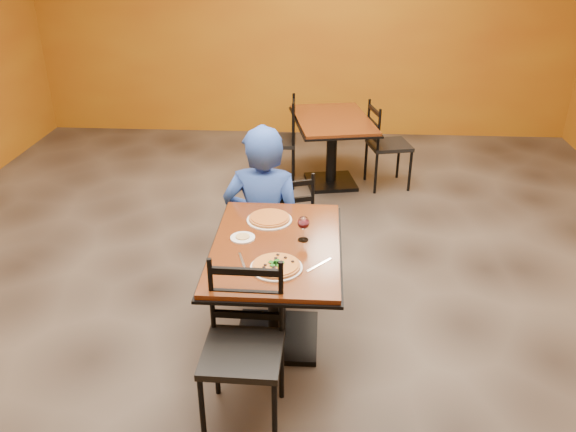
# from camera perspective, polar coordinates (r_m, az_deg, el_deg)

# --- Properties ---
(floor) EXTENTS (7.00, 8.00, 0.01)m
(floor) POSITION_cam_1_polar(r_m,az_deg,el_deg) (4.49, -0.56, -7.99)
(floor) COLOR black
(floor) RESTS_ON ground
(wall_back) EXTENTS (7.00, 0.01, 3.00)m
(wall_back) POSITION_cam_1_polar(r_m,az_deg,el_deg) (7.76, 1.64, 18.81)
(wall_back) COLOR #A66B12
(wall_back) RESTS_ON ground
(table_main) EXTENTS (0.83, 1.23, 0.75)m
(table_main) POSITION_cam_1_polar(r_m,az_deg,el_deg) (3.77, -1.14, -5.33)
(table_main) COLOR #612E0F
(table_main) RESTS_ON floor
(table_second) EXTENTS (0.99, 1.29, 0.75)m
(table_second) POSITION_cam_1_polar(r_m,az_deg,el_deg) (6.24, 4.37, 7.87)
(table_second) COLOR #612E0F
(table_second) RESTS_ON floor
(chair_main_near) EXTENTS (0.44, 0.44, 0.95)m
(chair_main_near) POSITION_cam_1_polar(r_m,az_deg,el_deg) (3.23, -4.52, -13.39)
(chair_main_near) COLOR black
(chair_main_near) RESTS_ON floor
(chair_main_far) EXTENTS (0.51, 0.51, 0.89)m
(chair_main_far) POSITION_cam_1_polar(r_m,az_deg,el_deg) (4.65, -0.44, -0.30)
(chair_main_far) COLOR black
(chair_main_far) RESTS_ON floor
(chair_second_left) EXTENTS (0.45, 0.45, 0.95)m
(chair_second_left) POSITION_cam_1_polar(r_m,az_deg,el_deg) (6.29, -1.26, 7.34)
(chair_second_left) COLOR black
(chair_second_left) RESTS_ON floor
(chair_second_right) EXTENTS (0.50, 0.50, 0.92)m
(chair_second_right) POSITION_cam_1_polar(r_m,az_deg,el_deg) (6.31, 9.92, 6.86)
(chair_second_right) COLOR black
(chair_second_right) RESTS_ON floor
(diner) EXTENTS (0.65, 0.44, 1.28)m
(diner) POSITION_cam_1_polar(r_m,az_deg,el_deg) (4.43, -2.43, 1.06)
(diner) COLOR #1A4393
(diner) RESTS_ON floor
(plate_main) EXTENTS (0.31, 0.31, 0.01)m
(plate_main) POSITION_cam_1_polar(r_m,az_deg,el_deg) (3.41, -1.16, -5.11)
(plate_main) COLOR white
(plate_main) RESTS_ON table_main
(pizza_main) EXTENTS (0.28, 0.28, 0.02)m
(pizza_main) POSITION_cam_1_polar(r_m,az_deg,el_deg) (3.41, -1.16, -4.88)
(pizza_main) COLOR maroon
(pizza_main) RESTS_ON plate_main
(plate_far) EXTENTS (0.31, 0.31, 0.01)m
(plate_far) POSITION_cam_1_polar(r_m,az_deg,el_deg) (3.96, -1.84, -0.39)
(plate_far) COLOR white
(plate_far) RESTS_ON table_main
(pizza_far) EXTENTS (0.28, 0.28, 0.02)m
(pizza_far) POSITION_cam_1_polar(r_m,az_deg,el_deg) (3.95, -1.84, -0.18)
(pizza_far) COLOR orange
(pizza_far) RESTS_ON plate_far
(side_plate) EXTENTS (0.16, 0.16, 0.01)m
(side_plate) POSITION_cam_1_polar(r_m,az_deg,el_deg) (3.74, -4.49, -2.14)
(side_plate) COLOR white
(side_plate) RESTS_ON table_main
(dip) EXTENTS (0.09, 0.09, 0.01)m
(dip) POSITION_cam_1_polar(r_m,az_deg,el_deg) (3.74, -4.49, -2.02)
(dip) COLOR tan
(dip) RESTS_ON side_plate
(wine_glass) EXTENTS (0.08, 0.08, 0.18)m
(wine_glass) POSITION_cam_1_polar(r_m,az_deg,el_deg) (3.67, 1.53, -1.14)
(wine_glass) COLOR white
(wine_glass) RESTS_ON table_main
(fork) EXTENTS (0.07, 0.19, 0.00)m
(fork) POSITION_cam_1_polar(r_m,az_deg,el_deg) (3.50, -4.55, -4.39)
(fork) COLOR silver
(fork) RESTS_ON table_main
(knife) EXTENTS (0.15, 0.17, 0.00)m
(knife) POSITION_cam_1_polar(r_m,az_deg,el_deg) (3.45, 3.09, -4.82)
(knife) COLOR silver
(knife) RESTS_ON table_main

